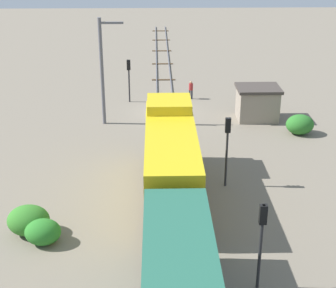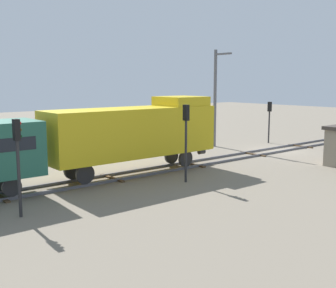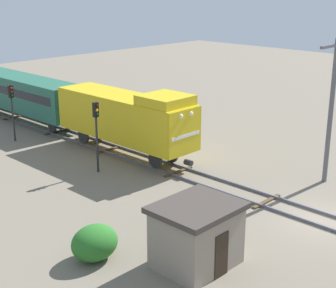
% 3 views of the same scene
% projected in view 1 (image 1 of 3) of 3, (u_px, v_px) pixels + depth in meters
% --- Properties ---
extents(ground_plane, '(117.58, 117.58, 0.00)m').
position_uv_depth(ground_plane, '(166.00, 112.00, 44.10)').
color(ground_plane, '#756B5B').
extents(railway_track, '(2.40, 78.39, 0.16)m').
position_uv_depth(railway_track, '(166.00, 111.00, 44.07)').
color(railway_track, '#595960').
rests_on(railway_track, ground).
extents(locomotive, '(2.90, 11.60, 4.60)m').
position_uv_depth(locomotive, '(171.00, 152.00, 29.63)').
color(locomotive, gold).
rests_on(locomotive, railway_track).
extents(traffic_signal_near, '(0.32, 0.34, 3.87)m').
position_uv_depth(traffic_signal_near, '(129.00, 73.00, 45.64)').
color(traffic_signal_near, '#262628').
rests_on(traffic_signal_near, ground).
extents(traffic_signal_mid, '(0.32, 0.34, 4.45)m').
position_uv_depth(traffic_signal_mid, '(227.00, 140.00, 30.59)').
color(traffic_signal_mid, '#262628').
rests_on(traffic_signal_mid, ground).
extents(traffic_signal_far, '(0.32, 0.34, 4.21)m').
position_uv_depth(traffic_signal_far, '(262.00, 231.00, 21.78)').
color(traffic_signal_far, '#262628').
rests_on(traffic_signal_far, ground).
extents(worker_near_track, '(0.38, 0.38, 1.70)m').
position_uv_depth(worker_near_track, '(191.00, 88.00, 47.06)').
color(worker_near_track, '#262B38').
rests_on(worker_near_track, ground).
extents(catenary_mast, '(1.94, 0.28, 8.46)m').
position_uv_depth(catenary_mast, '(103.00, 69.00, 39.89)').
color(catenary_mast, '#595960').
rests_on(catenary_mast, ground).
extents(relay_hut, '(3.50, 2.90, 2.74)m').
position_uv_depth(relay_hut, '(257.00, 103.00, 42.10)').
color(relay_hut, gray).
rests_on(relay_hut, ground).
extents(bush_near, '(2.20, 1.80, 1.60)m').
position_uv_depth(bush_near, '(29.00, 220.00, 26.58)').
color(bush_near, '#327526').
rests_on(bush_near, ground).
extents(bush_mid, '(1.83, 1.49, 1.33)m').
position_uv_depth(bush_mid, '(43.00, 232.00, 25.82)').
color(bush_mid, '#2A7426').
rests_on(bush_mid, ground).
extents(bush_far, '(2.13, 1.74, 1.55)m').
position_uv_depth(bush_far, '(300.00, 125.00, 39.27)').
color(bush_far, '#296D26').
rests_on(bush_far, ground).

